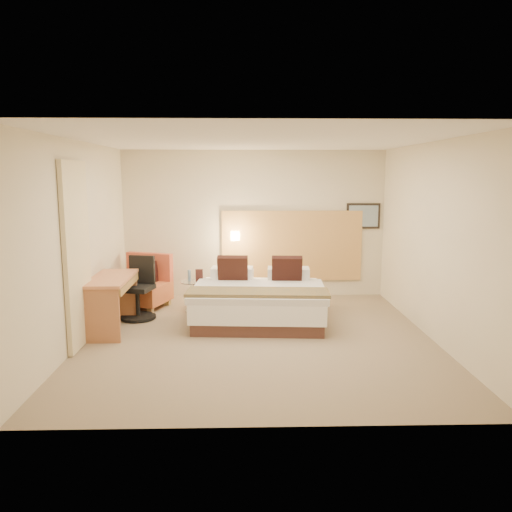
{
  "coord_description": "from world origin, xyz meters",
  "views": [
    {
      "loc": [
        -0.21,
        -6.68,
        2.24
      ],
      "look_at": [
        -0.01,
        0.79,
        1.03
      ],
      "focal_mm": 35.0,
      "sensor_mm": 36.0,
      "label": 1
    }
  ],
  "objects_px": {
    "side_table": "(194,295)",
    "desk": "(112,288)",
    "desk_chair": "(139,293)",
    "lounge_chair": "(143,286)",
    "bed": "(259,299)"
  },
  "relations": [
    {
      "from": "side_table",
      "to": "bed",
      "type": "bearing_deg",
      "value": -23.54
    },
    {
      "from": "desk",
      "to": "side_table",
      "type": "bearing_deg",
      "value": 41.56
    },
    {
      "from": "bed",
      "to": "desk",
      "type": "distance_m",
      "value": 2.24
    },
    {
      "from": "desk_chair",
      "to": "side_table",
      "type": "bearing_deg",
      "value": 23.74
    },
    {
      "from": "lounge_chair",
      "to": "desk",
      "type": "height_order",
      "value": "lounge_chair"
    },
    {
      "from": "lounge_chair",
      "to": "side_table",
      "type": "relative_size",
      "value": 2.03
    },
    {
      "from": "lounge_chair",
      "to": "desk",
      "type": "distance_m",
      "value": 1.35
    },
    {
      "from": "side_table",
      "to": "desk",
      "type": "relative_size",
      "value": 0.41
    },
    {
      "from": "desk",
      "to": "desk_chair",
      "type": "bearing_deg",
      "value": 66.86
    },
    {
      "from": "bed",
      "to": "side_table",
      "type": "relative_size",
      "value": 4.07
    },
    {
      "from": "side_table",
      "to": "desk_chair",
      "type": "height_order",
      "value": "desk_chair"
    },
    {
      "from": "side_table",
      "to": "desk_chair",
      "type": "distance_m",
      "value": 0.92
    },
    {
      "from": "desk_chair",
      "to": "lounge_chair",
      "type": "bearing_deg",
      "value": 95.85
    },
    {
      "from": "side_table",
      "to": "desk_chair",
      "type": "relative_size",
      "value": 0.53
    },
    {
      "from": "side_table",
      "to": "desk",
      "type": "xyz_separation_m",
      "value": [
        -1.09,
        -0.97,
        0.34
      ]
    }
  ]
}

